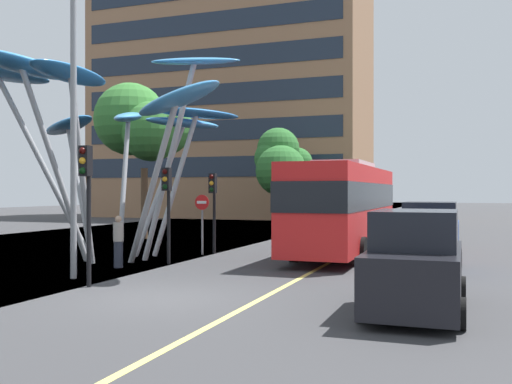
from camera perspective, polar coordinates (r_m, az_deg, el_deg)
ground at (r=14.48m, az=-11.50°, el=-10.18°), size 120.00×240.00×0.10m
red_bus at (r=23.56m, az=8.76°, el=-1.14°), size 2.73×11.55×3.71m
leaf_sculpture at (r=22.47m, az=-13.83°, el=7.93°), size 11.99×10.23×7.49m
traffic_light_kerb_near at (r=15.77m, az=-16.38°, el=0.67°), size 0.28×0.42×3.72m
traffic_light_kerb_far at (r=20.25m, az=-8.75°, el=-0.20°), size 0.28×0.42×3.35m
traffic_light_island_mid at (r=23.37m, az=-4.25°, el=-0.33°), size 0.28×0.42×3.25m
car_parked_near at (r=12.66m, az=15.49°, el=-6.90°), size 1.99×4.43×2.13m
car_parked_mid at (r=19.30m, az=16.81°, el=-4.37°), size 1.90×3.81×2.19m
street_lamp at (r=17.57m, az=-16.57°, el=9.92°), size 1.85×0.44×8.82m
tree_pavement_near at (r=31.79m, az=-11.04°, el=6.57°), size 5.53×4.10×8.43m
tree_pavement_far at (r=43.81m, az=2.52°, el=2.95°), size 4.19×5.44×7.41m
pedestrian at (r=19.72m, az=-13.42°, el=-4.77°), size 0.34×0.34×1.72m
no_entry_sign at (r=23.11m, az=-5.34°, el=-2.23°), size 0.60×0.12×2.39m
backdrop_building at (r=58.61m, az=-2.39°, el=10.42°), size 26.31×11.78×26.08m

